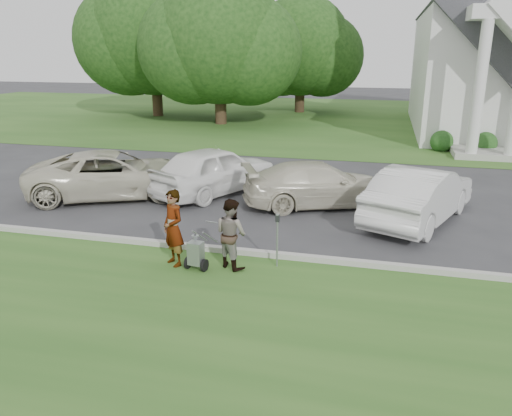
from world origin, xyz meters
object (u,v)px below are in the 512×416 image
at_px(tree_far, 153,37).
at_px(car_a, 113,174).
at_px(car_b, 214,170).
at_px(tree_back, 301,51).
at_px(person_left, 173,229).
at_px(car_c, 319,184).
at_px(tree_left, 219,44).
at_px(striping_cart, 196,254).
at_px(car_d, 420,194).
at_px(parking_meter_near, 277,234).
at_px(church, 504,29).
at_px(person_right, 231,234).

distance_m(tree_far, car_a, 22.68).
bearing_deg(car_b, tree_back, -60.39).
relative_size(person_left, car_c, 0.37).
height_order(tree_left, striping_cart, tree_left).
bearing_deg(tree_far, person_left, -64.24).
bearing_deg(tree_left, car_d, -56.33).
relative_size(tree_far, car_b, 2.40).
distance_m(tree_back, striping_cart, 30.97).
bearing_deg(striping_cart, car_c, 78.18).
relative_size(striping_cart, parking_meter_near, 0.79).
height_order(church, parking_meter_near, church).
bearing_deg(car_a, tree_far, -3.84).
xyz_separation_m(tree_back, striping_cart, (2.83, -30.53, -4.34)).
height_order(church, tree_far, church).
bearing_deg(car_b, tree_far, -33.20).
distance_m(tree_left, person_left, 23.63).
bearing_deg(church, car_a, -128.63).
distance_m(tree_far, car_d, 27.80).
bearing_deg(car_d, church, -83.05).
xyz_separation_m(striping_cart, parking_meter_near, (1.72, 0.61, 0.41)).
xyz_separation_m(tree_far, person_left, (12.25, -25.39, -4.81)).
bearing_deg(church, car_d, -105.35).
distance_m(striping_cart, car_c, 5.96).
xyz_separation_m(church, tree_far, (-23.01, 1.87, -0.25)).
xyz_separation_m(tree_back, car_a, (-1.98, -25.63, -3.96)).
bearing_deg(church, striping_cart, -113.28).
bearing_deg(person_left, car_a, 168.41).
height_order(tree_back, striping_cart, tree_back).
height_order(car_b, car_c, car_b).
height_order(tree_far, striping_cart, tree_far).
distance_m(striping_cart, person_right, 0.90).
bearing_deg(tree_left, church, 3.79).
distance_m(parking_meter_near, car_c, 5.01).
height_order(striping_cart, car_a, car_a).
height_order(tree_far, car_a, tree_far).
bearing_deg(tree_left, striping_cart, -73.13).
xyz_separation_m(tree_left, tree_back, (4.00, 8.00, -0.38)).
distance_m(church, tree_back, 14.77).
height_order(car_c, car_d, car_d).
bearing_deg(striping_cart, tree_left, 114.64).
height_order(person_left, car_c, person_left).
height_order(tree_far, person_right, tree_far).
xyz_separation_m(parking_meter_near, car_a, (-6.53, 4.30, -0.03)).
xyz_separation_m(tree_far, person_right, (13.55, -25.19, -4.89)).
distance_m(person_right, car_c, 5.42).
relative_size(tree_left, tree_far, 0.91).
height_order(car_a, car_b, car_b).
height_order(person_right, car_c, person_right).
height_order(person_left, car_a, person_left).
height_order(striping_cart, car_d, car_d).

